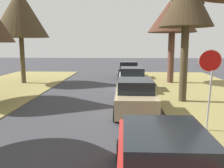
% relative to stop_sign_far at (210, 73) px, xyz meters
% --- Properties ---
extents(stop_sign_far, '(0.81, 0.39, 2.96)m').
position_rel_stop_sign_far_xyz_m(stop_sign_far, '(0.00, 0.00, 0.00)').
color(stop_sign_far, '#9EA0A5').
rests_on(stop_sign_far, grass_verge_right).
extents(street_tree_right_mid_b, '(2.89, 2.89, 6.71)m').
position_rel_stop_sign_far_xyz_m(street_tree_right_mid_b, '(0.22, 4.75, 3.14)').
color(street_tree_right_mid_b, '#463A27').
rests_on(street_tree_right_mid_b, grass_verge_right).
extents(street_tree_right_far, '(3.95, 3.95, 6.92)m').
position_rel_stop_sign_far_xyz_m(street_tree_right_far, '(0.81, 11.61, 3.27)').
color(street_tree_right_far, brown).
rests_on(street_tree_right_far, grass_verge_right).
extents(street_tree_left_far, '(4.43, 4.43, 7.51)m').
position_rel_stop_sign_far_xyz_m(street_tree_left_far, '(-11.29, 10.82, 3.43)').
color(street_tree_left_far, brown).
rests_on(street_tree_left_far, grass_verge_left).
extents(parked_sedan_red, '(1.95, 4.40, 1.57)m').
position_rel_stop_sign_far_xyz_m(parked_sedan_red, '(-2.28, -4.17, -1.47)').
color(parked_sedan_red, red).
rests_on(parked_sedan_red, ground).
extents(parked_sedan_tan, '(1.95, 4.40, 1.57)m').
position_rel_stop_sign_far_xyz_m(parked_sedan_tan, '(-2.53, 2.61, -1.47)').
color(parked_sedan_tan, tan).
rests_on(parked_sedan_tan, ground).
extents(parked_sedan_silver, '(1.95, 4.40, 1.57)m').
position_rel_stop_sign_far_xyz_m(parked_sedan_silver, '(-2.48, 8.63, -1.47)').
color(parked_sedan_silver, '#BCBCC1').
rests_on(parked_sedan_silver, ground).
extents(parked_sedan_black, '(1.95, 4.40, 1.57)m').
position_rel_stop_sign_far_xyz_m(parked_sedan_black, '(-2.60, 14.65, -1.47)').
color(parked_sedan_black, black).
rests_on(parked_sedan_black, ground).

